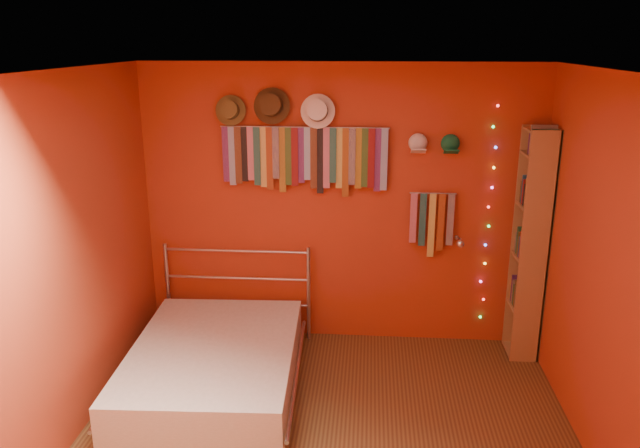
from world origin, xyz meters
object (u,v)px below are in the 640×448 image
(reading_lamp, at_px, (460,243))
(bed, at_px, (214,366))
(tie_rack, at_px, (305,156))
(bookshelf, at_px, (535,244))

(reading_lamp, relative_size, bed, 0.15)
(tie_rack, xyz_separation_m, reading_lamp, (1.34, -0.15, -0.70))
(tie_rack, height_order, bookshelf, bookshelf)
(bookshelf, bearing_deg, reading_lamp, 179.98)
(reading_lamp, distance_m, bed, 2.28)
(bed, bearing_deg, reading_lamp, 20.13)
(tie_rack, relative_size, bed, 0.77)
(bed, bearing_deg, bookshelf, 15.08)
(bookshelf, relative_size, bed, 1.07)
(tie_rack, xyz_separation_m, bed, (-0.63, -0.97, -1.50))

